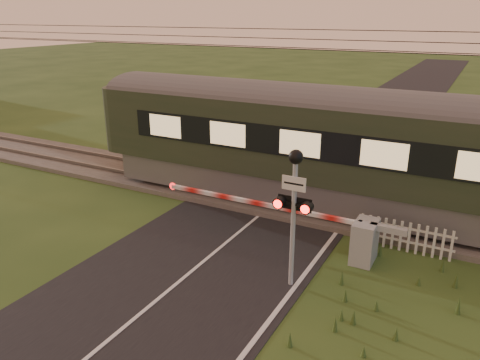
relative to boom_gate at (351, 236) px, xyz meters
The scene contains 7 objects.
ground 5.02m from the boom_gate, 135.65° to the right, with size 160.00×160.00×0.00m, color #284119.
road 5.17m from the boom_gate, 133.65° to the right, with size 6.00×140.00×0.03m.
track_bed 4.71m from the boom_gate, 139.63° to the left, with size 140.00×3.40×0.39m.
overhead_wires 6.87m from the boom_gate, 139.63° to the left, with size 120.00×0.62×0.62m.
boom_gate is the anchor object (origin of this frame).
crossing_signal 2.93m from the boom_gate, 114.61° to the right, with size 0.92×0.36×3.61m.
picket_fence 1.72m from the boom_gate, 41.37° to the left, with size 2.74×0.08×0.94m.
Camera 1 is at (6.34, -8.45, 6.58)m, focal length 35.00 mm.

